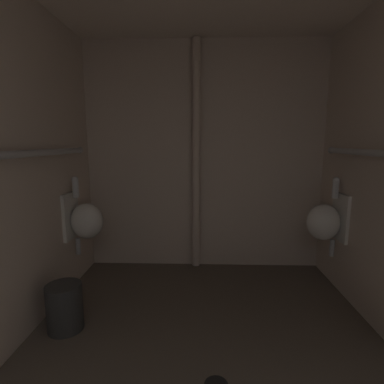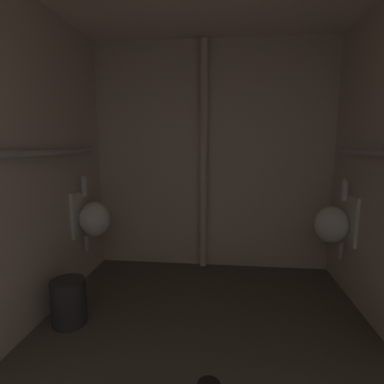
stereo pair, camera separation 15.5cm
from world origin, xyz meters
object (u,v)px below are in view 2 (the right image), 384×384
urinal_right_far (334,224)px  waste_bin (69,302)px  urinal_left_mid (93,218)px  standpipe_back_wall (204,158)px  floor_drain (209,384)px

urinal_right_far → waste_bin: size_ratio=2.14×
waste_bin → urinal_right_far: bearing=18.3°
urinal_left_mid → urinal_right_far: 2.27m
urinal_left_mid → standpipe_back_wall: size_ratio=0.31×
standpipe_back_wall → waste_bin: standpipe_back_wall is taller
urinal_right_far → floor_drain: urinal_right_far is taller
standpipe_back_wall → floor_drain: (0.15, -1.67, -1.22)m
urinal_left_mid → waste_bin: (0.09, -0.69, -0.49)m
standpipe_back_wall → floor_drain: size_ratio=17.15×
standpipe_back_wall → urinal_left_mid: bearing=-155.1°
standpipe_back_wall → floor_drain: standpipe_back_wall is taller
standpipe_back_wall → floor_drain: bearing=-84.8°
waste_bin → floor_drain: bearing=-24.2°
floor_drain → urinal_right_far: bearing=48.8°
urinal_left_mid → urinal_right_far: size_ratio=1.00×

